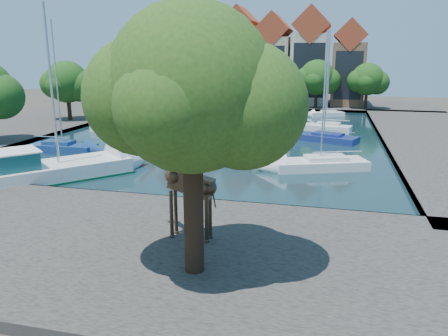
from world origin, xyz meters
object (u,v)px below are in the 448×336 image
(plane_tree, at_px, (194,95))
(motorsailer, at_px, (31,170))
(sailboat_right_a, at_px, (320,162))
(giraffe_statue, at_px, (185,182))

(plane_tree, height_order, motorsailer, motorsailer)
(sailboat_right_a, bearing_deg, plane_tree, -102.62)
(motorsailer, bearing_deg, giraffe_statue, -27.63)
(plane_tree, height_order, giraffe_statue, plane_tree)
(plane_tree, relative_size, sailboat_right_a, 0.98)
(plane_tree, height_order, sailboat_right_a, plane_tree)
(giraffe_statue, bearing_deg, plane_tree, -63.97)
(motorsailer, relative_size, sailboat_right_a, 1.17)
(motorsailer, bearing_deg, plane_tree, -33.83)
(plane_tree, bearing_deg, giraffe_statue, 116.03)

